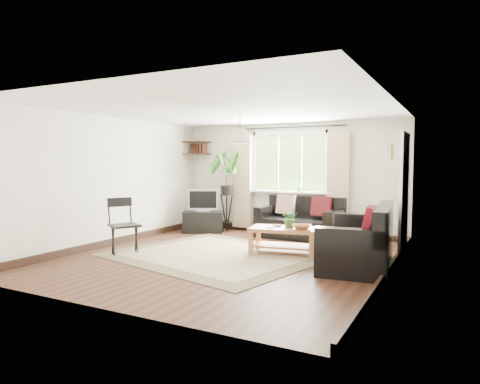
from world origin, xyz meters
The scene contains 24 objects.
floor centered at (0.00, 0.00, 0.00)m, with size 5.50×5.50×0.00m, color black.
ceiling centered at (0.00, 0.00, 2.40)m, with size 5.50×5.50×0.00m, color white.
wall_back centered at (0.00, 2.75, 1.20)m, with size 5.00×0.02×2.40m, color silver.
wall_front centered at (0.00, -2.75, 1.20)m, with size 5.00×0.02×2.40m, color silver.
wall_left centered at (-2.50, 0.00, 1.20)m, with size 0.02×5.50×2.40m, color silver.
wall_right centered at (2.50, 0.00, 1.20)m, with size 0.02×5.50×2.40m, color silver.
rug centered at (-0.25, 0.09, 0.01)m, with size 3.25×2.79×0.02m, color beige.
window centered at (0.00, 2.71, 1.55)m, with size 2.50×0.16×2.16m, color white, non-canonical shape.
door centered at (2.47, 1.70, 1.00)m, with size 0.06×0.96×2.06m, color silver.
corner_shelf centered at (-2.25, 2.50, 1.89)m, with size 0.50×0.50×0.34m, color black, non-canonical shape.
pendant_lamp centered at (0.00, 0.40, 2.05)m, with size 0.36×0.36×0.54m, color beige, non-canonical shape.
wall_sconce centered at (2.43, 0.30, 1.74)m, with size 0.12×0.12×0.28m, color beige, non-canonical shape.
sofa_back centered at (0.41, 2.26, 0.40)m, with size 1.70×0.85×0.80m, color black, non-canonical shape.
sofa_right centered at (1.97, 0.44, 0.44)m, with size 0.93×1.87×0.88m, color black, non-canonical shape.
coffee_table centered at (0.69, 0.68, 0.23)m, with size 1.11×0.61×0.45m, color #985B31, non-canonical shape.
table_plant centered at (0.78, 0.75, 0.62)m, with size 0.29×0.25×0.33m, color #2C6729.
bowl centered at (1.02, 0.64, 0.49)m, with size 0.32×0.32×0.08m, color brown.
book_a centered at (0.43, 0.53, 0.46)m, with size 0.15×0.21×0.02m, color white.
book_b centered at (0.45, 0.76, 0.46)m, with size 0.16×0.22×0.02m, color #592723.
tv_stand centered at (-1.75, 1.98, 0.23)m, with size 0.87×0.49×0.47m, color black.
tv centered at (-1.75, 1.98, 0.72)m, with size 0.67×0.22×0.51m, color #A5A5AA, non-canonical shape.
palm_stand centered at (-1.35, 2.34, 0.91)m, with size 0.71×0.71×1.82m, color black, non-canonical shape.
folding_chair centered at (-1.69, -0.58, 0.47)m, with size 0.49×0.49×0.95m, color black, non-canonical shape.
sill_plant centered at (0.25, 2.63, 1.06)m, with size 0.14×0.10×0.27m, color #2D6023.
Camera 1 is at (3.34, -6.01, 1.56)m, focal length 32.00 mm.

